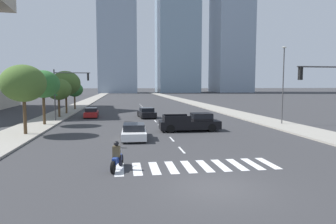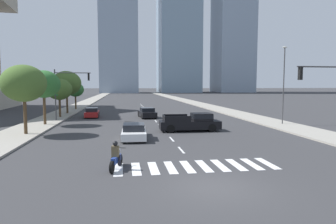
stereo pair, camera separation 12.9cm
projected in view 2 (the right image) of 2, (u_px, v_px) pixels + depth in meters
name	position (u px, v px, depth m)	size (l,w,h in m)	color
ground_plane	(214.00, 187.00, 12.49)	(800.00, 800.00, 0.00)	#333335
sidewalk_east	(237.00, 114.00, 43.92)	(4.00, 260.00, 0.15)	gray
sidewalk_west	(56.00, 116.00, 40.15)	(4.00, 260.00, 0.15)	gray
crosswalk_near	(196.00, 166.00, 15.71)	(8.55, 2.40, 0.01)	silver
lane_divider_center	(150.00, 115.00, 43.29)	(0.14, 50.00, 0.01)	silver
motorcycle_lead	(116.00, 158.00, 15.11)	(0.84, 2.02, 1.49)	black
pickup_truck	(193.00, 122.00, 27.76)	(5.68, 2.01, 1.67)	black
sedan_white_0	(134.00, 132.00, 23.75)	(2.06, 4.71, 1.24)	silver
sedan_red_1	(92.00, 113.00, 39.74)	(1.90, 4.47, 1.29)	maroon
sedan_black_2	(147.00, 113.00, 39.22)	(2.30, 4.70, 1.34)	black
traffic_signal_near	(331.00, 88.00, 20.46)	(4.40, 0.28, 5.80)	#333335
traffic_signal_far	(68.00, 86.00, 34.75)	(4.39, 0.28, 5.99)	#333335
street_lamp_east	(284.00, 80.00, 31.56)	(0.50, 0.24, 8.24)	#3F3F42
street_tree_nearest	(24.00, 83.00, 24.95)	(3.69, 3.69, 5.87)	#4C3823
street_tree_second	(44.00, 84.00, 31.11)	(3.42, 3.42, 5.71)	#4C3823
street_tree_third	(59.00, 89.00, 38.59)	(3.29, 3.29, 5.01)	#4C3823
street_tree_fourth	(67.00, 83.00, 43.55)	(4.23, 4.23, 6.22)	#4C3823
street_tree_fifth	(75.00, 90.00, 51.33)	(2.90, 2.90, 4.61)	#4C3823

